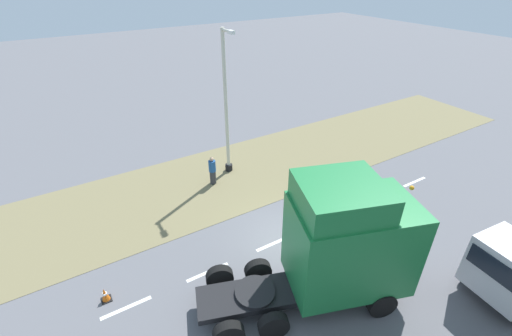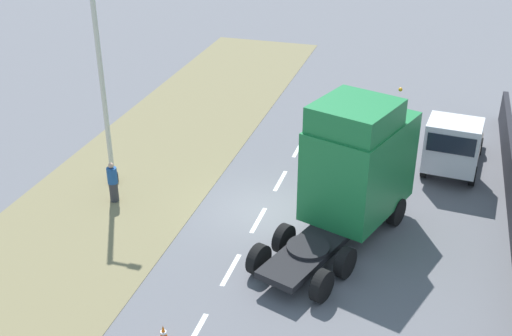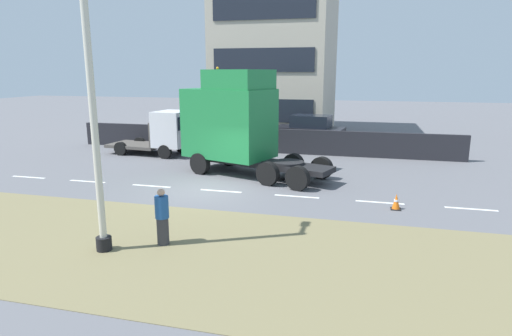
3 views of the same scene
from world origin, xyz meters
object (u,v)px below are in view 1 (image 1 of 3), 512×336
Objects in this scene: traffic_cone_lead at (105,295)px; lamp_post at (227,114)px; pedestrian at (213,171)px; lorry_cab at (343,244)px.

lamp_post is at bearing 125.65° from traffic_cone_lead.
lamp_post is 4.81× the size of pedestrian.
lorry_cab is 9.34m from pedestrian.
traffic_cone_lead is (5.81, -8.09, -3.35)m from lamp_post.
lamp_post is 3.23m from pedestrian.
lorry_cab is 10.00m from lamp_post.
lorry_cab is 4.58× the size of pedestrian.
traffic_cone_lead is (5.05, -6.69, -0.53)m from pedestrian.
lorry_cab is 8.76m from traffic_cone_lead.
lorry_cab reaches higher than pedestrian.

